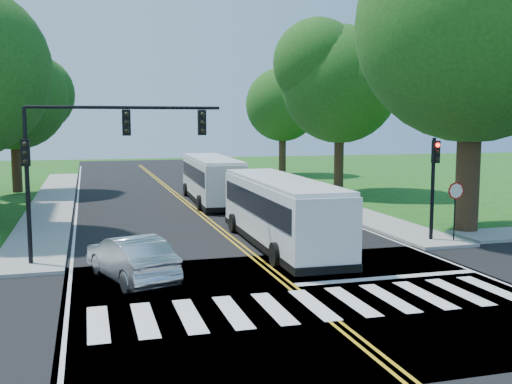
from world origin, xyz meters
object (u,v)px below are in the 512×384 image
object	(u,v)px
signal_nw	(94,145)
suv	(303,204)
signal_ne	(434,175)
bus_follow	(211,179)
bus_lead	(280,211)
hatchback	(131,258)
dark_sedan	(290,198)

from	to	relation	value
signal_nw	suv	bearing A→B (deg)	36.42
signal_ne	bus_follow	size ratio (longest dim) A/B	0.39
signal_nw	signal_ne	bearing A→B (deg)	0.05
bus_lead	hatchback	world-z (taller)	bus_lead
bus_lead	suv	world-z (taller)	bus_lead
signal_nw	signal_ne	distance (m)	14.13
signal_nw	hatchback	size ratio (longest dim) A/B	1.56
hatchback	suv	distance (m)	14.94
signal_ne	suv	distance (m)	9.00
bus_follow	suv	xyz separation A→B (m)	(3.66, -7.20, -0.86)
signal_ne	signal_nw	bearing A→B (deg)	-179.95
signal_ne	dark_sedan	bearing A→B (deg)	103.27
signal_ne	bus_follow	xyz separation A→B (m)	(-6.58, 15.41, -1.41)
signal_ne	bus_follow	bearing A→B (deg)	113.13
bus_lead	suv	size ratio (longest dim) A/B	2.27
hatchback	suv	world-z (taller)	hatchback
bus_follow	hatchback	size ratio (longest dim) A/B	2.50
signal_ne	suv	xyz separation A→B (m)	(-2.92, 8.21, -2.27)
bus_lead	hatchback	distance (m)	7.53
signal_nw	hatchback	xyz separation A→B (m)	(1.02, -2.77, -3.61)
bus_lead	hatchback	xyz separation A→B (m)	(-6.44, -3.82, -0.76)
bus_lead	bus_follow	xyz separation A→B (m)	(0.01, 14.37, 0.03)
signal_ne	bus_lead	size ratio (longest dim) A/B	0.40
bus_lead	dark_sedan	distance (m)	10.91
dark_sedan	hatchback	bearing A→B (deg)	65.14
signal_ne	bus_follow	distance (m)	16.81
bus_lead	signal_ne	bearing A→B (deg)	172.09
hatchback	suv	bearing A→B (deg)	-150.06
bus_follow	signal_ne	bearing A→B (deg)	115.67
bus_lead	bus_follow	bearing A→B (deg)	-89.02
signal_nw	suv	world-z (taller)	signal_nw
suv	dark_sedan	world-z (taller)	suv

